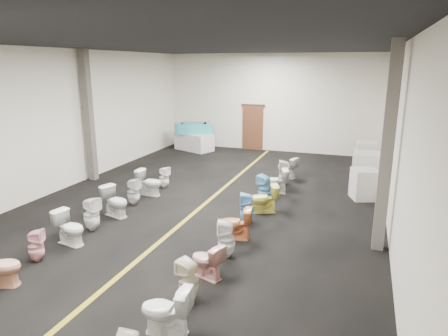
{
  "coord_description": "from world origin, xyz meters",
  "views": [
    {
      "loc": [
        4.27,
        -10.39,
        3.99
      ],
      "look_at": [
        0.21,
        1.0,
        0.85
      ],
      "focal_mm": 32.0,
      "sensor_mm": 36.0,
      "label": 1
    }
  ],
  "objects": [
    {
      "name": "toilet_right_10",
      "position": [
        1.82,
        2.64,
        0.42
      ],
      "size": [
        0.46,
        0.46,
        0.85
      ],
      "primitive_type": "imported",
      "rotation": [
        0.0,
        0.0,
        -1.36
      ],
      "color": "beige",
      "rests_on": "floor"
    },
    {
      "name": "appliance_crate_c",
      "position": [
        4.4,
        4.64,
        0.39
      ],
      "size": [
        0.76,
        0.76,
        0.77
      ],
      "primitive_type": "cube",
      "rotation": [
        0.0,
        0.0,
        0.12
      ],
      "color": "silver",
      "rests_on": "floor"
    },
    {
      "name": "wall_right",
      "position": [
        5.0,
        0.0,
        2.25
      ],
      "size": [
        0.0,
        16.0,
        16.0
      ],
      "primitive_type": "plane",
      "rotation": [
        1.57,
        0.0,
        -1.57
      ],
      "color": "beige",
      "rests_on": "ground"
    },
    {
      "name": "toilet_right_9",
      "position": [
        1.73,
        1.61,
        0.4
      ],
      "size": [
        0.88,
        0.65,
        0.8
      ],
      "primitive_type": "imported",
      "rotation": [
        0.0,
        0.0,
        -1.28
      ],
      "color": "silver",
      "rests_on": "floor"
    },
    {
      "name": "door_frame",
      "position": [
        -0.8,
        7.95,
        2.12
      ],
      "size": [
        1.15,
        0.08,
        0.1
      ],
      "primitive_type": "cube",
      "color": "#331C11",
      "rests_on": "back_door"
    },
    {
      "name": "toilet_left_2",
      "position": [
        -1.86,
        -5.5,
        0.39
      ],
      "size": [
        0.86,
        0.66,
        0.78
      ],
      "primitive_type": "imported",
      "rotation": [
        0.0,
        0.0,
        1.9
      ],
      "color": "#E6A881",
      "rests_on": "floor"
    },
    {
      "name": "toilet_right_6",
      "position": [
        1.59,
        -1.09,
        0.41
      ],
      "size": [
        0.45,
        0.45,
        0.81
      ],
      "primitive_type": "imported",
      "rotation": [
        0.0,
        0.0,
        -1.31
      ],
      "color": "#74B2D9",
      "rests_on": "floor"
    },
    {
      "name": "toilet_right_1",
      "position": [
        1.67,
        -5.72,
        0.4
      ],
      "size": [
        0.82,
        0.52,
        0.8
      ],
      "primitive_type": "imported",
      "rotation": [
        0.0,
        0.0,
        -1.48
      ],
      "color": "white",
      "rests_on": "floor"
    },
    {
      "name": "appliance_crate_a",
      "position": [
        4.4,
        1.99,
        0.46
      ],
      "size": [
        0.92,
        0.92,
        0.92
      ],
      "primitive_type": "cube",
      "rotation": [
        0.0,
        0.0,
        0.35
      ],
      "color": "beige",
      "rests_on": "floor"
    },
    {
      "name": "toilet_left_8",
      "position": [
        -1.95,
        0.11,
        0.41
      ],
      "size": [
        0.81,
        0.47,
        0.81
      ],
      "primitive_type": "imported",
      "rotation": [
        0.0,
        0.0,
        1.59
      ],
      "color": "silver",
      "rests_on": "floor"
    },
    {
      "name": "appliance_crate_d",
      "position": [
        4.4,
        6.02,
        0.52
      ],
      "size": [
        0.78,
        0.78,
        1.04
      ],
      "primitive_type": "cube",
      "rotation": [
        0.0,
        0.0,
        0.07
      ],
      "color": "silver",
      "rests_on": "floor"
    },
    {
      "name": "column_right",
      "position": [
        4.75,
        -1.5,
        2.25
      ],
      "size": [
        0.25,
        0.25,
        4.5
      ],
      "primitive_type": "cube",
      "color": "#59544C",
      "rests_on": "floor"
    },
    {
      "name": "ceiling",
      "position": [
        0.0,
        0.0,
        4.5
      ],
      "size": [
        16.0,
        16.0,
        0.0
      ],
      "primitive_type": "plane",
      "rotation": [
        3.14,
        0.0,
        0.0
      ],
      "color": "black",
      "rests_on": "ground"
    },
    {
      "name": "toilet_right_5",
      "position": [
        1.6,
        -2.09,
        0.38
      ],
      "size": [
        0.82,
        0.56,
        0.77
      ],
      "primitive_type": "imported",
      "rotation": [
        0.0,
        0.0,
        -1.38
      ],
      "color": "#D47340",
      "rests_on": "floor"
    },
    {
      "name": "toilet_left_7",
      "position": [
        -1.92,
        -0.87,
        0.4
      ],
      "size": [
        0.38,
        0.38,
        0.8
      ],
      "primitive_type": "imported",
      "rotation": [
        0.0,
        0.0,
        1.52
      ],
      "color": "silver",
      "rests_on": "floor"
    },
    {
      "name": "display_table",
      "position": [
        -3.39,
        6.83,
        0.41
      ],
      "size": [
        2.04,
        1.54,
        0.81
      ],
      "primitive_type": "cube",
      "rotation": [
        0.0,
        0.0,
        -0.39
      ],
      "color": "silver",
      "rests_on": "floor"
    },
    {
      "name": "column_left",
      "position": [
        -4.75,
        1.0,
        2.25
      ],
      "size": [
        0.25,
        0.25,
        4.5
      ],
      "primitive_type": "cube",
      "color": "#59544C",
      "rests_on": "floor"
    },
    {
      "name": "toilet_right_3",
      "position": [
        1.63,
        -3.96,
        0.35
      ],
      "size": [
        0.79,
        0.61,
        0.71
      ],
      "primitive_type": "imported",
      "rotation": [
        0.0,
        0.0,
        -1.91
      ],
      "color": "#DB9A92",
      "rests_on": "floor"
    },
    {
      "name": "toilet_left_4",
      "position": [
        -1.87,
        -3.62,
        0.39
      ],
      "size": [
        0.84,
        0.57,
        0.79
      ],
      "primitive_type": "imported",
      "rotation": [
        0.0,
        0.0,
        1.39
      ],
      "color": "white",
      "rests_on": "floor"
    },
    {
      "name": "wall_back",
      "position": [
        0.0,
        8.0,
        2.25
      ],
      "size": [
        10.0,
        0.0,
        10.0
      ],
      "primitive_type": "plane",
      "rotation": [
        1.57,
        0.0,
        0.0
      ],
      "color": "beige",
      "rests_on": "ground"
    },
    {
      "name": "toilet_left_6",
      "position": [
        -1.91,
        -1.78,
        0.41
      ],
      "size": [
        0.91,
        0.67,
        0.82
      ],
      "primitive_type": "imported",
      "rotation": [
        0.0,
        0.0,
        1.28
      ],
      "color": "silver",
      "rests_on": "floor"
    },
    {
      "name": "bathtub",
      "position": [
        -3.39,
        6.83,
        1.07
      ],
      "size": [
        1.8,
        1.04,
        0.55
      ],
      "rotation": [
        0.0,
        0.0,
        0.32
      ],
      "color": "#3EACB5",
      "rests_on": "display_table"
    },
    {
      "name": "toilet_right_11",
      "position": [
        1.73,
        3.55,
        0.38
      ],
      "size": [
        0.84,
        0.64,
        0.76
      ],
      "primitive_type": "imported",
      "rotation": [
        0.0,
        0.0,
        -1.9
      ],
      "color": "silver",
      "rests_on": "floor"
    },
    {
      "name": "aisle_stripe",
      "position": [
        0.0,
        0.0,
        0.0
      ],
      "size": [
        0.12,
        15.6,
        0.01
      ],
      "primitive_type": "cube",
      "color": "olive",
      "rests_on": "floor"
    },
    {
      "name": "toilet_right_7",
      "position": [
        1.8,
        -0.18,
        0.4
      ],
      "size": [
        0.89,
        0.71,
        0.8
      ],
      "primitive_type": "imported",
      "rotation": [
        0.0,
        0.0,
        -1.17
      ],
      "color": "#E6DC5C",
      "rests_on": "floor"
    },
    {
      "name": "toilet_left_5",
      "position": [
        -1.89,
        -2.83,
        0.43
      ],
      "size": [
        0.46,
        0.45,
        0.86
      ],
      "primitive_type": "imported",
      "rotation": [
        0.0,
        0.0,
        1.4
      ],
      "color": "white",
      "rests_on": "floor"
    },
    {
      "name": "toilet_right_8",
      "position": [
        1.6,
        0.67,
        0.41
      ],
      "size": [
        0.49,
        0.49,
        0.83
      ],
      "primitive_type": "imported",
      "rotation": [
        0.0,
        0.0,
        -1.95
      ],
      "color": "#65A6D2",
      "rests_on": "floor"
    },
    {
      "name": "toilet_left_3",
      "position": [
        -1.96,
        -4.55,
        0.35
      ],
      "size": [
        0.42,
        0.41,
        0.7
      ],
      "primitive_type": "imported",
      "rotation": [
        0.0,
        0.0,
        1.96
      ],
      "color": "#F3AFB6",
      "rests_on": "floor"
    },
    {
      "name": "back_door",
      "position": [
        -0.8,
        7.94,
        1.05
      ],
      "size": [
        1.0,
        0.1,
        2.1
      ],
      "primitive_type": "cube",
      "color": "#562D19",
      "rests_on": "floor"
    },
    {
      "name": "appliance_crate_b",
      "position": [
        4.4,
        3.33,
        0.58
      ],
      "size": [
        0.85,
        0.85,
        1.16
      ],
      "primitive_type": "cube",
      "rotation": [
        0.0,
        0.0,
        -0.01
      ],
      "color": "silver",
      "rests_on": "floor"
    },
    {
      "name": "floor",
      "position": [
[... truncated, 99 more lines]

